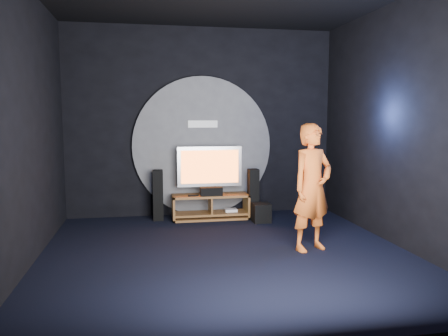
# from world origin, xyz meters

# --- Properties ---
(floor) EXTENTS (5.00, 5.00, 0.00)m
(floor) POSITION_xyz_m (0.00, 0.00, 0.00)
(floor) COLOR black
(floor) RESTS_ON ground
(back_wall) EXTENTS (5.00, 0.04, 3.50)m
(back_wall) POSITION_xyz_m (0.00, 2.50, 1.75)
(back_wall) COLOR black
(back_wall) RESTS_ON ground
(front_wall) EXTENTS (5.00, 0.04, 3.50)m
(front_wall) POSITION_xyz_m (0.00, -2.50, 1.75)
(front_wall) COLOR black
(front_wall) RESTS_ON ground
(left_wall) EXTENTS (0.04, 5.00, 3.50)m
(left_wall) POSITION_xyz_m (-2.50, 0.00, 1.75)
(left_wall) COLOR black
(left_wall) RESTS_ON ground
(right_wall) EXTENTS (0.04, 5.00, 3.50)m
(right_wall) POSITION_xyz_m (2.50, 0.00, 1.75)
(right_wall) COLOR black
(right_wall) RESTS_ON ground
(wall_disc_panel) EXTENTS (2.60, 0.11, 2.60)m
(wall_disc_panel) POSITION_xyz_m (0.00, 2.44, 1.30)
(wall_disc_panel) COLOR #515156
(wall_disc_panel) RESTS_ON ground
(media_console) EXTENTS (1.39, 0.45, 0.45)m
(media_console) POSITION_xyz_m (0.09, 2.05, 0.19)
(media_console) COLOR olive
(media_console) RESTS_ON ground
(tv) EXTENTS (1.18, 0.22, 0.87)m
(tv) POSITION_xyz_m (0.09, 2.12, 0.93)
(tv) COLOR #A4A4AB
(tv) RESTS_ON media_console
(center_speaker) EXTENTS (0.40, 0.15, 0.15)m
(center_speaker) POSITION_xyz_m (0.09, 1.94, 0.53)
(center_speaker) COLOR black
(center_speaker) RESTS_ON media_console
(remote) EXTENTS (0.18, 0.05, 0.02)m
(remote) POSITION_xyz_m (-0.24, 1.93, 0.46)
(remote) COLOR black
(remote) RESTS_ON media_console
(tower_speaker_left) EXTENTS (0.18, 0.20, 0.91)m
(tower_speaker_left) POSITION_xyz_m (-0.85, 2.13, 0.45)
(tower_speaker_left) COLOR black
(tower_speaker_left) RESTS_ON ground
(tower_speaker_right) EXTENTS (0.18, 0.20, 0.91)m
(tower_speaker_right) POSITION_xyz_m (0.87, 1.97, 0.45)
(tower_speaker_right) COLOR black
(tower_speaker_right) RESTS_ON ground
(subwoofer) EXTENTS (0.30, 0.30, 0.34)m
(subwoofer) POSITION_xyz_m (0.94, 1.65, 0.17)
(subwoofer) COLOR black
(subwoofer) RESTS_ON ground
(player) EXTENTS (0.75, 0.62, 1.77)m
(player) POSITION_xyz_m (1.20, -0.04, 0.88)
(player) COLOR #D1581C
(player) RESTS_ON ground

